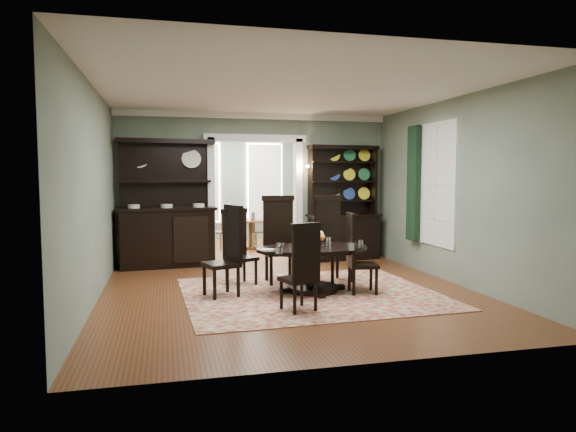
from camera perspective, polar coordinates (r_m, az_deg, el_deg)
name	(u,v)px	position (r m, az deg, el deg)	size (l,w,h in m)	color
room	(289,187)	(7.62, 0.14, 3.22)	(5.51, 6.01, 3.01)	brown
parlor	(238,184)	(13.02, -5.56, 3.51)	(3.51, 3.50, 3.01)	brown
doorway_trim	(255,182)	(10.51, -3.66, 3.82)	(2.08, 0.25, 2.57)	white
right_window	(425,184)	(9.42, 14.98, 3.47)	(0.15, 1.47, 2.12)	white
wall_sconce	(302,168)	(10.57, 1.58, 5.30)	(0.27, 0.21, 0.21)	#B77130
rug	(310,293)	(7.70, 2.45, -8.57)	(3.66, 3.12, 0.01)	maroon
dining_table	(313,261)	(7.74, 2.75, -4.97)	(1.81, 1.73, 0.68)	black
centerpiece	(313,243)	(7.64, 2.80, -2.96)	(1.56, 1.01, 0.26)	silver
chair_far_left	(238,245)	(8.28, -5.63, -3.19)	(0.59, 0.57, 1.22)	black
chair_far_mid	(279,237)	(8.43, -0.99, -2.31)	(0.55, 0.50, 1.42)	black
chair_far_right	(331,236)	(8.51, 4.78, -2.27)	(0.65, 0.63, 1.42)	black
chair_end_left	(228,248)	(7.50, -6.68, -3.59)	(0.60, 0.61, 1.33)	black
chair_end_right	(356,252)	(7.65, 7.58, -3.94)	(0.48, 0.50, 1.20)	black
chair_near	(303,265)	(6.56, 1.64, -5.51)	(0.54, 0.52, 1.16)	black
sideboard	(167,222)	(10.11, -13.31, -0.67)	(1.90, 0.80, 2.44)	black
welsh_dresser	(343,218)	(10.76, 6.16, -0.23)	(1.57, 0.71, 2.37)	black
parlor_table	(251,230)	(12.22, -4.18, -1.56)	(0.74, 0.74, 0.69)	#5A3519
parlor_chair_left	(220,230)	(12.19, -7.62, -1.57)	(0.40, 0.40, 0.86)	#5A3519
parlor_chair_right	(258,229)	(12.15, -3.39, -1.50)	(0.41, 0.40, 0.88)	#5A3519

